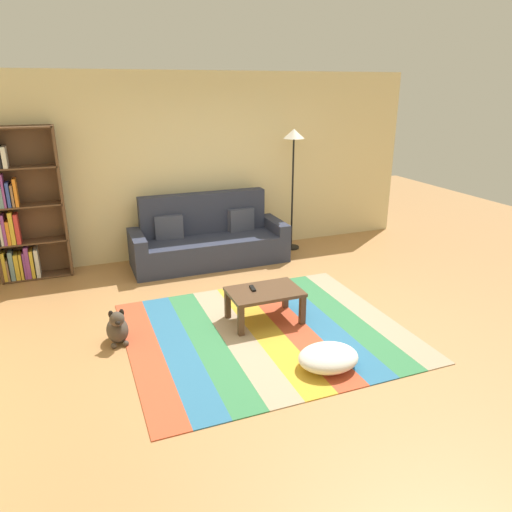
# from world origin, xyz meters

# --- Properties ---
(ground_plane) EXTENTS (14.00, 14.00, 0.00)m
(ground_plane) POSITION_xyz_m (0.00, 0.00, 0.00)
(ground_plane) COLOR #B27F4C
(back_wall) EXTENTS (6.80, 0.10, 2.70)m
(back_wall) POSITION_xyz_m (0.00, 2.55, 1.35)
(back_wall) COLOR beige
(back_wall) RESTS_ON ground_plane
(rug) EXTENTS (2.87, 2.49, 0.01)m
(rug) POSITION_xyz_m (-0.18, -0.30, 0.00)
(rug) COLOR #C64C2D
(rug) RESTS_ON ground_plane
(couch) EXTENTS (2.26, 0.80, 1.00)m
(couch) POSITION_xyz_m (-0.14, 2.02, 0.34)
(couch) COLOR #2D3347
(couch) RESTS_ON ground_plane
(bookshelf) EXTENTS (0.90, 0.28, 2.02)m
(bookshelf) POSITION_xyz_m (-2.61, 2.31, 0.93)
(bookshelf) COLOR brown
(bookshelf) RESTS_ON ground_plane
(coffee_table) EXTENTS (0.80, 0.52, 0.36)m
(coffee_table) POSITION_xyz_m (-0.09, -0.06, 0.31)
(coffee_table) COLOR #513826
(coffee_table) RESTS_ON rug
(pouf) EXTENTS (0.58, 0.47, 0.21)m
(pouf) POSITION_xyz_m (0.10, -1.16, 0.11)
(pouf) COLOR white
(pouf) RESTS_ON rug
(dog) EXTENTS (0.22, 0.35, 0.40)m
(dog) POSITION_xyz_m (-1.67, 0.06, 0.16)
(dog) COLOR #473D33
(dog) RESTS_ON ground_plane
(standing_lamp) EXTENTS (0.32, 0.32, 1.88)m
(standing_lamp) POSITION_xyz_m (1.29, 2.15, 1.57)
(standing_lamp) COLOR black
(standing_lamp) RESTS_ON ground_plane
(tv_remote) EXTENTS (0.06, 0.15, 0.02)m
(tv_remote) POSITION_xyz_m (-0.21, 0.02, 0.38)
(tv_remote) COLOR black
(tv_remote) RESTS_ON coffee_table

